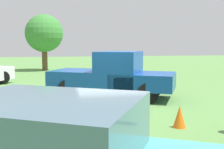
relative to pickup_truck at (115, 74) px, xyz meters
The scene contains 4 objects.
ground_plane 1.20m from the pickup_truck, 111.59° to the right, with size 80.00×80.00×0.00m, color #5B8C47.
pickup_truck is the anchor object (origin of this frame).
tree_back_left 12.97m from the pickup_truck, 103.65° to the left, with size 2.98×2.98×4.45m.
traffic_cone 4.31m from the pickup_truck, 80.28° to the right, with size 0.32×0.32×0.55m, color orange.
Camera 1 is at (-2.00, -9.77, 2.04)m, focal length 44.90 mm.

